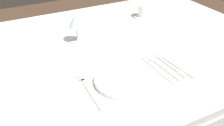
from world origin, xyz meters
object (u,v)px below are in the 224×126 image
dinner_plate (127,80)px  fork_outer (89,90)px  dinner_knife (159,70)px  spoon_tea (171,62)px  spoon_soup (160,65)px  spoon_dessert (165,62)px  wine_glass_left (76,21)px  coffee_cup_left (145,10)px

dinner_plate → fork_outer: dinner_plate is taller
dinner_knife → spoon_tea: bearing=19.2°
dinner_knife → spoon_soup: 0.04m
spoon_dessert → wine_glass_left: 0.45m
spoon_soup → coffee_cup_left: size_ratio=1.86×
dinner_knife → spoon_soup: size_ratio=1.13×
spoon_tea → wine_glass_left: size_ratio=1.49×
spoon_soup → wine_glass_left: wine_glass_left is taller
fork_outer → wine_glass_left: (0.11, 0.38, 0.10)m
spoon_tea → spoon_soup: bearing=-179.7°
fork_outer → wine_glass_left: size_ratio=1.52×
spoon_dessert → spoon_tea: (0.02, -0.01, 0.00)m
dinner_knife → dinner_plate: bearing=-176.5°
spoon_soup → coffee_cup_left: 0.54m
spoon_tea → wine_glass_left: wine_glass_left is taller
fork_outer → dinner_knife: bearing=-2.0°
spoon_soup → spoon_dessert: 0.04m
dinner_plate → spoon_dessert: size_ratio=1.14×
spoon_tea → dinner_knife: bearing=-160.8°
spoon_dessert → wine_glass_left: (-0.25, 0.35, 0.10)m
wine_glass_left → spoon_tea: bearing=-53.0°
spoon_dessert → fork_outer: bearing=-175.0°
wine_glass_left → coffee_cup_left: bearing=13.6°
spoon_tea → coffee_cup_left: bearing=68.7°
spoon_soup → spoon_tea: 0.05m
dinner_plate → spoon_tea: size_ratio=1.09×
fork_outer → dinner_knife: same height
dinner_plate → spoon_soup: 0.19m
spoon_soup → spoon_dessert: (0.03, 0.01, 0.00)m
dinner_plate → spoon_dessert: (0.22, 0.05, -0.01)m
dinner_plate → coffee_cup_left: coffee_cup_left is taller
dinner_knife → spoon_tea: 0.09m
wine_glass_left → fork_outer: bearing=-105.5°
fork_outer → dinner_plate: bearing=-7.7°
dinner_knife → wine_glass_left: size_ratio=1.53×
dinner_knife → coffee_cup_left: 0.57m
dinner_plate → dinner_knife: bearing=3.5°
dinner_plate → dinner_knife: (0.15, 0.01, -0.01)m
fork_outer → coffee_cup_left: 0.75m
coffee_cup_left → wine_glass_left: wine_glass_left is taller
coffee_cup_left → spoon_soup: bearing=-116.8°
dinner_plate → spoon_tea: dinner_plate is taller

